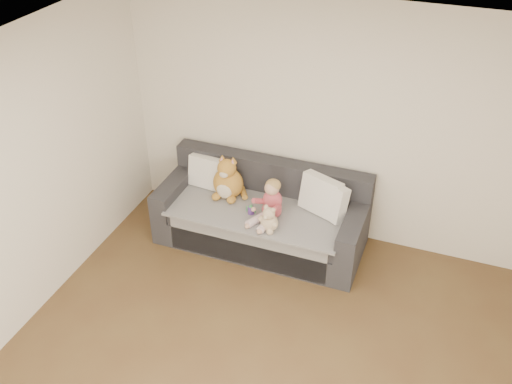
% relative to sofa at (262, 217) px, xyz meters
% --- Properties ---
extents(room_shell, '(5.00, 5.00, 5.00)m').
position_rel_sofa_xyz_m(room_shell, '(0.63, -1.64, 0.99)').
color(room_shell, brown).
rests_on(room_shell, ground).
extents(sofa, '(2.20, 0.94, 0.85)m').
position_rel_sofa_xyz_m(sofa, '(0.00, 0.00, 0.00)').
color(sofa, '#26252A').
rests_on(sofa, ground).
extents(cushion_left, '(0.40, 0.21, 0.36)m').
position_rel_sofa_xyz_m(cushion_left, '(-0.71, 0.13, 0.34)').
color(cushion_left, white).
rests_on(cushion_left, sofa).
extents(cushion_right_back, '(0.48, 0.34, 0.41)m').
position_rel_sofa_xyz_m(cushion_right_back, '(0.60, 0.10, 0.36)').
color(cushion_right_back, white).
rests_on(cushion_right_back, sofa).
extents(cushion_right_front, '(0.45, 0.37, 0.39)m').
position_rel_sofa_xyz_m(cushion_right_front, '(0.69, 0.08, 0.35)').
color(cushion_right_front, white).
rests_on(cushion_right_front, sofa).
extents(toddler, '(0.31, 0.45, 0.44)m').
position_rel_sofa_xyz_m(toddler, '(0.16, -0.19, 0.35)').
color(toddler, '#C54561').
rests_on(toddler, sofa).
extents(plush_cat, '(0.41, 0.35, 0.51)m').
position_rel_sofa_xyz_m(plush_cat, '(-0.40, 0.02, 0.35)').
color(plush_cat, '#AD7126').
rests_on(plush_cat, sofa).
extents(teddy_bear, '(0.22, 0.18, 0.29)m').
position_rel_sofa_xyz_m(teddy_bear, '(0.21, -0.39, 0.28)').
color(teddy_bear, '#CAAF8C').
rests_on(teddy_bear, sofa).
extents(plush_cow, '(0.13, 0.19, 0.16)m').
position_rel_sofa_xyz_m(plush_cow, '(0.22, -0.34, 0.23)').
color(plush_cow, white).
rests_on(plush_cow, sofa).
extents(sippy_cup, '(0.11, 0.07, 0.12)m').
position_rel_sofa_xyz_m(sippy_cup, '(-0.05, -0.20, 0.23)').
color(sippy_cup, '#63399D').
rests_on(sippy_cup, sofa).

